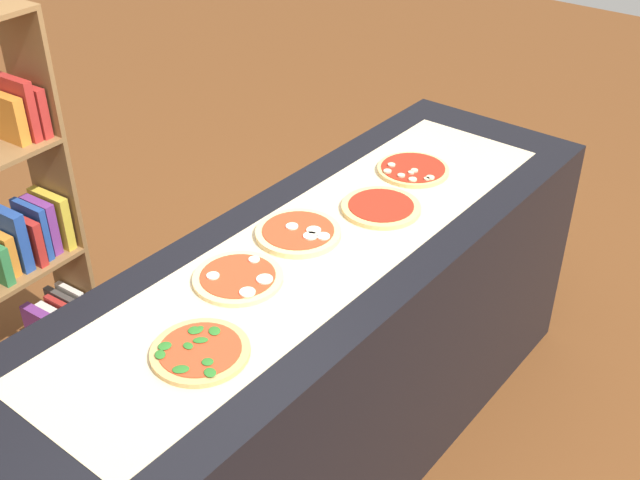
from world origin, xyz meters
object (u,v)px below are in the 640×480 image
pizza_spinach_0 (200,351)px  pizza_plain_3 (381,207)px  pizza_mushroom_4 (413,169)px  bookshelf (3,235)px  pizza_mozzarella_1 (238,278)px  pizza_mozzarella_2 (299,233)px

pizza_spinach_0 → pizza_plain_3: (0.87, 0.05, 0.00)m
pizza_mushroom_4 → bookshelf: 1.55m
pizza_plain_3 → pizza_mushroom_4: pizza_mushroom_4 is taller
pizza_spinach_0 → bookshelf: bookshelf is taller
pizza_spinach_0 → pizza_mushroom_4: pizza_mushroom_4 is taller
pizza_spinach_0 → pizza_mushroom_4: size_ratio=0.99×
pizza_mozzarella_1 → pizza_plain_3: 0.59m
pizza_plain_3 → bookshelf: bearing=118.2°
pizza_mozzarella_1 → pizza_plain_3: pizza_mozzarella_1 is taller
pizza_mozzarella_1 → pizza_mushroom_4: 0.87m
pizza_plain_3 → pizza_mushroom_4: size_ratio=1.02×
pizza_mushroom_4 → pizza_spinach_0: bearing=-174.5°
pizza_mozzarella_1 → pizza_mozzarella_2: bearing=3.4°
pizza_mushroom_4 → pizza_mozzarella_1: bearing=177.9°
pizza_spinach_0 → bookshelf: size_ratio=0.17×
pizza_plain_3 → pizza_mushroom_4: (0.29, 0.06, 0.00)m
pizza_spinach_0 → pizza_mozzarella_1: (0.29, 0.14, -0.00)m
pizza_mozzarella_2 → pizza_mozzarella_1: bearing=-176.6°
pizza_mozzarella_1 → pizza_mozzarella_2: 0.29m
pizza_plain_3 → bookshelf: (-0.67, 1.25, -0.27)m
bookshelf → pizza_plain_3: bearing=-61.8°
pizza_mozzarella_2 → pizza_mushroom_4: pizza_mozzarella_2 is taller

